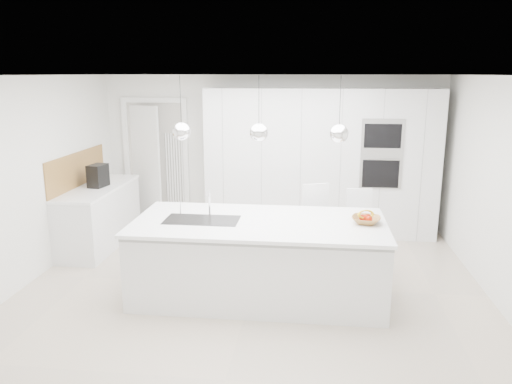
# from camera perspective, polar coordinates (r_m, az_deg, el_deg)

# --- Properties ---
(floor) EXTENTS (5.50, 5.50, 0.00)m
(floor) POSITION_cam_1_polar(r_m,az_deg,el_deg) (6.19, -0.32, -10.60)
(floor) COLOR #BFAE99
(floor) RESTS_ON ground
(wall_back) EXTENTS (5.50, 0.00, 5.50)m
(wall_back) POSITION_cam_1_polar(r_m,az_deg,el_deg) (8.24, 1.75, 4.55)
(wall_back) COLOR white
(wall_back) RESTS_ON ground
(wall_left) EXTENTS (0.00, 5.00, 5.00)m
(wall_left) POSITION_cam_1_polar(r_m,az_deg,el_deg) (6.70, -24.38, 1.28)
(wall_left) COLOR white
(wall_left) RESTS_ON ground
(ceiling) EXTENTS (5.50, 5.50, 0.00)m
(ceiling) POSITION_cam_1_polar(r_m,az_deg,el_deg) (5.66, -0.36, 13.21)
(ceiling) COLOR white
(ceiling) RESTS_ON wall_back
(tall_cabinets) EXTENTS (3.60, 0.60, 2.30)m
(tall_cabinets) POSITION_cam_1_polar(r_m,az_deg,el_deg) (7.94, 7.34, 3.36)
(tall_cabinets) COLOR white
(tall_cabinets) RESTS_ON floor
(oven_stack) EXTENTS (0.62, 0.04, 1.05)m
(oven_stack) POSITION_cam_1_polar(r_m,az_deg,el_deg) (7.67, 14.16, 4.22)
(oven_stack) COLOR #A5A5A8
(oven_stack) RESTS_ON tall_cabinets
(doorway_frame) EXTENTS (1.11, 0.08, 2.13)m
(doorway_frame) POSITION_cam_1_polar(r_m,az_deg,el_deg) (8.63, -11.30, 3.18)
(doorway_frame) COLOR white
(doorway_frame) RESTS_ON floor
(hallway_door) EXTENTS (0.76, 0.38, 2.00)m
(hallway_door) POSITION_cam_1_polar(r_m,az_deg,el_deg) (8.67, -12.97, 3.01)
(hallway_door) COLOR white
(hallway_door) RESTS_ON floor
(radiator) EXTENTS (0.32, 0.04, 1.40)m
(radiator) POSITION_cam_1_polar(r_m,az_deg,el_deg) (8.57, -9.22, 2.00)
(radiator) COLOR white
(radiator) RESTS_ON floor
(left_base_cabinets) EXTENTS (0.60, 1.80, 0.86)m
(left_base_cabinets) POSITION_cam_1_polar(r_m,az_deg,el_deg) (7.79, -17.44, -2.79)
(left_base_cabinets) COLOR white
(left_base_cabinets) RESTS_ON floor
(left_worktop) EXTENTS (0.62, 1.82, 0.04)m
(left_worktop) POSITION_cam_1_polar(r_m,az_deg,el_deg) (7.68, -17.67, 0.44)
(left_worktop) COLOR white
(left_worktop) RESTS_ON left_base_cabinets
(oak_backsplash) EXTENTS (0.02, 1.80, 0.50)m
(oak_backsplash) POSITION_cam_1_polar(r_m,az_deg,el_deg) (7.75, -19.76, 2.43)
(oak_backsplash) COLOR olive
(oak_backsplash) RESTS_ON wall_left
(island_base) EXTENTS (2.80, 1.20, 0.86)m
(island_base) POSITION_cam_1_polar(r_m,az_deg,el_deg) (5.74, 0.31, -7.93)
(island_base) COLOR white
(island_base) RESTS_ON floor
(island_worktop) EXTENTS (2.84, 1.40, 0.04)m
(island_worktop) POSITION_cam_1_polar(r_m,az_deg,el_deg) (5.64, 0.37, -3.49)
(island_worktop) COLOR white
(island_worktop) RESTS_ON island_base
(island_sink) EXTENTS (0.84, 0.44, 0.18)m
(island_sink) POSITION_cam_1_polar(r_m,az_deg,el_deg) (5.72, -6.19, -3.97)
(island_sink) COLOR #3F3F42
(island_sink) RESTS_ON island_worktop
(island_tap) EXTENTS (0.02, 0.02, 0.30)m
(island_tap) POSITION_cam_1_polar(r_m,az_deg,el_deg) (5.83, -5.34, -1.25)
(island_tap) COLOR white
(island_tap) RESTS_ON island_worktop
(pendant_left) EXTENTS (0.20, 0.20, 0.20)m
(pendant_left) POSITION_cam_1_polar(r_m,az_deg,el_deg) (5.54, -8.51, 6.84)
(pendant_left) COLOR white
(pendant_left) RESTS_ON ceiling
(pendant_mid) EXTENTS (0.20, 0.20, 0.20)m
(pendant_mid) POSITION_cam_1_polar(r_m,az_deg,el_deg) (5.38, 0.33, 6.80)
(pendant_mid) COLOR white
(pendant_mid) RESTS_ON ceiling
(pendant_right) EXTENTS (0.20, 0.20, 0.20)m
(pendant_right) POSITION_cam_1_polar(r_m,az_deg,el_deg) (5.36, 9.46, 6.58)
(pendant_right) COLOR white
(pendant_right) RESTS_ON ceiling
(fruit_bowl) EXTENTS (0.36, 0.36, 0.08)m
(fruit_bowl) POSITION_cam_1_polar(r_m,az_deg,el_deg) (5.66, 12.47, -3.15)
(fruit_bowl) COLOR olive
(fruit_bowl) RESTS_ON island_worktop
(espresso_machine) EXTENTS (0.24, 0.33, 0.33)m
(espresso_machine) POSITION_cam_1_polar(r_m,az_deg,el_deg) (7.64, -17.61, 1.79)
(espresso_machine) COLOR black
(espresso_machine) RESTS_ON left_worktop
(bar_stool_left) EXTENTS (0.54, 0.62, 1.12)m
(bar_stool_left) POSITION_cam_1_polar(r_m,az_deg,el_deg) (6.49, 6.72, -4.27)
(bar_stool_left) COLOR white
(bar_stool_left) RESTS_ON floor
(bar_stool_right) EXTENTS (0.36, 0.49, 1.05)m
(bar_stool_right) POSITION_cam_1_polar(r_m,az_deg,el_deg) (6.63, 11.64, -4.38)
(bar_stool_right) COLOR white
(bar_stool_right) RESTS_ON floor
(apple_a) EXTENTS (0.08, 0.08, 0.08)m
(apple_a) POSITION_cam_1_polar(r_m,az_deg,el_deg) (5.66, 12.69, -2.85)
(apple_a) COLOR #A41904
(apple_a) RESTS_ON fruit_bowl
(apple_b) EXTENTS (0.07, 0.07, 0.07)m
(apple_b) POSITION_cam_1_polar(r_m,az_deg,el_deg) (5.64, 12.07, -2.89)
(apple_b) COLOR #A41904
(apple_b) RESTS_ON fruit_bowl
(apple_c) EXTENTS (0.08, 0.08, 0.08)m
(apple_c) POSITION_cam_1_polar(r_m,az_deg,el_deg) (5.59, 12.77, -3.04)
(apple_c) COLOR #A41904
(apple_c) RESTS_ON fruit_bowl
(apple_extra_3) EXTENTS (0.08, 0.08, 0.08)m
(apple_extra_3) POSITION_cam_1_polar(r_m,az_deg,el_deg) (5.63, 12.46, -2.90)
(apple_extra_3) COLOR #A41904
(apple_extra_3) RESTS_ON fruit_bowl
(banana_bunch) EXTENTS (0.22, 0.16, 0.20)m
(banana_bunch) POSITION_cam_1_polar(r_m,az_deg,el_deg) (5.62, 12.44, -2.51)
(banana_bunch) COLOR gold
(banana_bunch) RESTS_ON fruit_bowl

